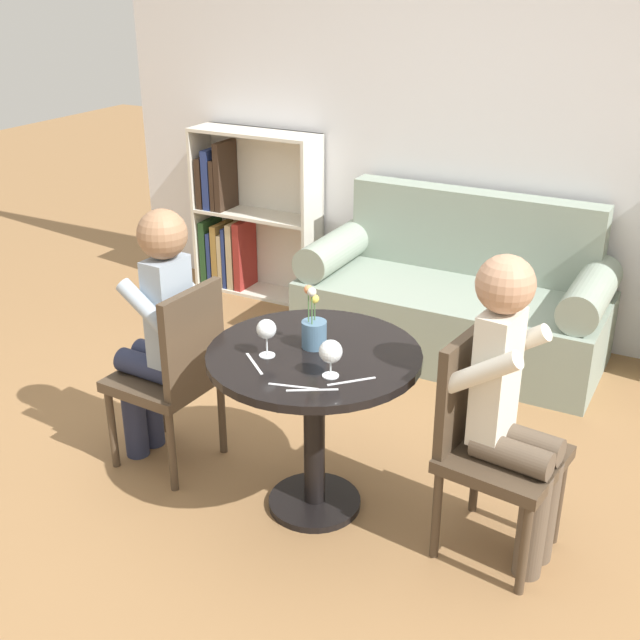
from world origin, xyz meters
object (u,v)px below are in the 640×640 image
at_px(person_left, 158,330).
at_px(couch, 455,302).
at_px(chair_right, 487,438).
at_px(person_right, 513,405).
at_px(wine_glass_left, 266,330).
at_px(flower_vase, 314,330).
at_px(bookshelf_left, 244,220).
at_px(wine_glass_right, 331,352).
at_px(chair_left, 175,370).

bearing_deg(person_left, couch, 158.95).
distance_m(chair_right, person_left, 1.50).
distance_m(couch, person_right, 1.88).
height_order(chair_right, wine_glass_left, chair_right).
height_order(chair_right, flower_vase, flower_vase).
distance_m(bookshelf_left, wine_glass_right, 2.84).
distance_m(wine_glass_right, flower_vase, 0.26).
xyz_separation_m(couch, wine_glass_left, (-0.15, -1.87, 0.54)).
distance_m(bookshelf_left, person_right, 3.12).
xyz_separation_m(bookshelf_left, chair_right, (2.36, -1.92, -0.02)).
xyz_separation_m(wine_glass_left, wine_glass_right, (0.30, -0.03, -0.01)).
bearing_deg(flower_vase, chair_left, -175.36).
relative_size(chair_left, flower_vase, 3.37).
relative_size(wine_glass_left, wine_glass_right, 1.05).
bearing_deg(bookshelf_left, couch, -9.12).
xyz_separation_m(person_right, wine_glass_left, (-0.93, -0.20, 0.18)).
distance_m(chair_left, wine_glass_right, 0.93).
distance_m(chair_left, person_left, 0.19).
height_order(chair_left, person_left, person_left).
bearing_deg(wine_glass_left, person_left, 170.22).
distance_m(person_right, flower_vase, 0.82).
bearing_deg(person_left, bookshelf_left, -153.54).
bearing_deg(flower_vase, person_left, -176.48).
height_order(couch, wine_glass_right, couch).
xyz_separation_m(couch, bookshelf_left, (-1.66, 0.27, 0.20)).
relative_size(chair_right, person_right, 0.73).
bearing_deg(person_left, wine_glass_right, 84.39).
bearing_deg(wine_glass_right, person_left, 171.29).
bearing_deg(couch, wine_glass_left, -94.54).
bearing_deg(person_right, bookshelf_left, 58.54).
distance_m(chair_right, flower_vase, 0.79).
xyz_separation_m(chair_left, wine_glass_left, (0.55, -0.10, 0.36)).
relative_size(bookshelf_left, person_left, 0.93).
bearing_deg(chair_left, wine_glass_left, 82.61).
bearing_deg(wine_glass_left, wine_glass_right, -6.40).
bearing_deg(couch, person_left, -114.14).
bearing_deg(person_left, wine_glass_left, 83.31).
bearing_deg(person_right, flower_vase, 99.74).
height_order(person_left, person_right, person_right).
xyz_separation_m(bookshelf_left, wine_glass_right, (1.81, -2.17, 0.33)).
relative_size(chair_left, person_right, 0.73).
xyz_separation_m(couch, chair_right, (0.70, -1.65, 0.18)).
distance_m(person_left, wine_glass_right, 0.96).
bearing_deg(person_left, chair_right, 97.14).
bearing_deg(person_left, flower_vase, 96.62).
distance_m(person_right, wine_glass_right, 0.70).
relative_size(couch, flower_vase, 6.59).
height_order(person_left, wine_glass_left, person_left).
distance_m(couch, bookshelf_left, 1.69).
xyz_separation_m(couch, person_right, (0.79, -1.67, 0.36)).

